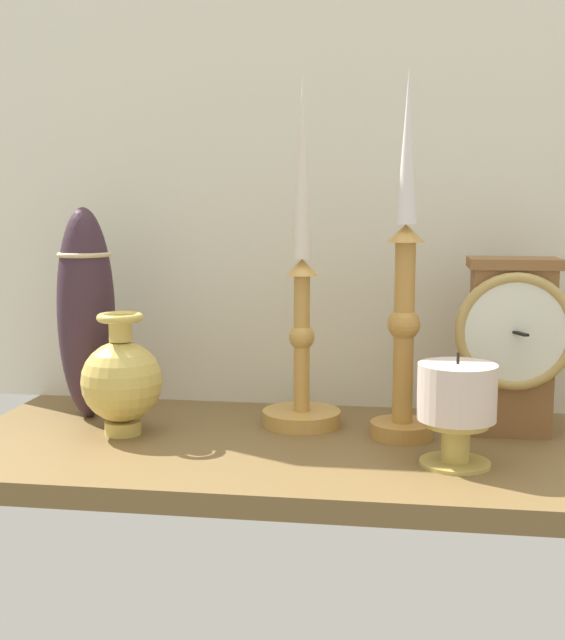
{
  "coord_description": "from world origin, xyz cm",
  "views": [
    {
      "loc": [
        0.71,
        -88.92,
        26.59
      ],
      "look_at": [
        -12.51,
        0.0,
        14.0
      ],
      "focal_mm": 45.46,
      "sensor_mm": 36.0,
      "label": 1
    }
  ],
  "objects_px": {
    "candlestick_tall_left": "(302,318)",
    "tall_ceramic_vase": "(86,313)",
    "candlestick_tall_center": "(404,303)",
    "mantel_clock": "(511,342)",
    "brass_vase_bulbous": "(121,380)",
    "pillar_candle_front": "(457,404)"
  },
  "relations": [
    {
      "from": "candlestick_tall_center",
      "to": "tall_ceramic_vase",
      "type": "height_order",
      "value": "candlestick_tall_center"
    },
    {
      "from": "brass_vase_bulbous",
      "to": "tall_ceramic_vase",
      "type": "xyz_separation_m",
      "value": [
        -0.07,
        0.07,
        0.07
      ]
    },
    {
      "from": "candlestick_tall_left",
      "to": "brass_vase_bulbous",
      "type": "distance_m",
      "value": 0.23
    },
    {
      "from": "candlestick_tall_center",
      "to": "pillar_candle_front",
      "type": "xyz_separation_m",
      "value": [
        0.06,
        -0.09,
        -0.09
      ]
    },
    {
      "from": "candlestick_tall_left",
      "to": "pillar_candle_front",
      "type": "distance_m",
      "value": 0.23
    },
    {
      "from": "candlestick_tall_center",
      "to": "tall_ceramic_vase",
      "type": "xyz_separation_m",
      "value": [
        -0.39,
        0.03,
        -0.02
      ]
    },
    {
      "from": "pillar_candle_front",
      "to": "candlestick_tall_center",
      "type": "bearing_deg",
      "value": 120.16
    },
    {
      "from": "candlestick_tall_left",
      "to": "candlestick_tall_center",
      "type": "xyz_separation_m",
      "value": [
        0.12,
        -0.04,
        0.02
      ]
    },
    {
      "from": "mantel_clock",
      "to": "candlestick_tall_left",
      "type": "xyz_separation_m",
      "value": [
        -0.25,
        -0.0,
        0.02
      ]
    },
    {
      "from": "candlestick_tall_left",
      "to": "tall_ceramic_vase",
      "type": "height_order",
      "value": "candlestick_tall_left"
    },
    {
      "from": "candlestick_tall_left",
      "to": "candlestick_tall_center",
      "type": "distance_m",
      "value": 0.13
    },
    {
      "from": "candlestick_tall_center",
      "to": "tall_ceramic_vase",
      "type": "relative_size",
      "value": 1.58
    },
    {
      "from": "candlestick_tall_center",
      "to": "brass_vase_bulbous",
      "type": "distance_m",
      "value": 0.34
    },
    {
      "from": "pillar_candle_front",
      "to": "tall_ceramic_vase",
      "type": "bearing_deg",
      "value": 163.92
    },
    {
      "from": "candlestick_tall_center",
      "to": "brass_vase_bulbous",
      "type": "bearing_deg",
      "value": -173.13
    },
    {
      "from": "mantel_clock",
      "to": "candlestick_tall_center",
      "type": "distance_m",
      "value": 0.14
    },
    {
      "from": "candlestick_tall_left",
      "to": "tall_ceramic_vase",
      "type": "xyz_separation_m",
      "value": [
        -0.27,
        -0.0,
        0.0
      ]
    },
    {
      "from": "brass_vase_bulbous",
      "to": "pillar_candle_front",
      "type": "xyz_separation_m",
      "value": [
        0.38,
        -0.06,
        -0.0
      ]
    },
    {
      "from": "candlestick_tall_left",
      "to": "mantel_clock",
      "type": "bearing_deg",
      "value": 0.18
    },
    {
      "from": "mantel_clock",
      "to": "tall_ceramic_vase",
      "type": "height_order",
      "value": "tall_ceramic_vase"
    },
    {
      "from": "mantel_clock",
      "to": "brass_vase_bulbous",
      "type": "height_order",
      "value": "mantel_clock"
    },
    {
      "from": "mantel_clock",
      "to": "pillar_candle_front",
      "type": "xyz_separation_m",
      "value": [
        -0.07,
        -0.13,
        -0.04
      ]
    }
  ]
}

